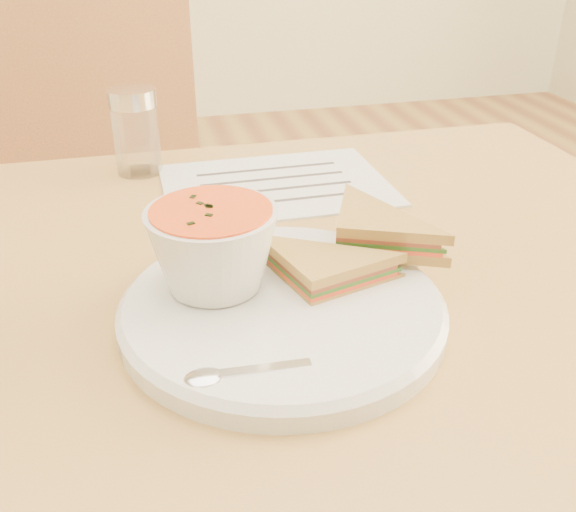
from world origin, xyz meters
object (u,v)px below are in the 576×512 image
object	(u,v)px
chair_far	(123,248)
soup_bowl	(214,252)
dining_table	(263,510)
condiment_shaker	(136,132)
plate	(282,310)

from	to	relation	value
chair_far	soup_bowl	distance (m)	0.69
dining_table	soup_bowl	xyz separation A→B (m)	(-0.05, -0.07, 0.43)
soup_bowl	condiment_shaker	world-z (taller)	condiment_shaker
dining_table	condiment_shaker	distance (m)	0.52
dining_table	soup_bowl	size ratio (longest dim) A/B	8.86
dining_table	soup_bowl	distance (m)	0.44
chair_far	condiment_shaker	xyz separation A→B (m)	(0.05, -0.27, 0.30)
plate	chair_far	bearing A→B (deg)	103.06
dining_table	chair_far	bearing A→B (deg)	105.41
plate	soup_bowl	distance (m)	0.08
chair_far	dining_table	bearing A→B (deg)	92.86
chair_far	plate	world-z (taller)	chair_far
plate	condiment_shaker	world-z (taller)	condiment_shaker
chair_far	condiment_shaker	size ratio (longest dim) A/B	8.98
dining_table	soup_bowl	world-z (taller)	soup_bowl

